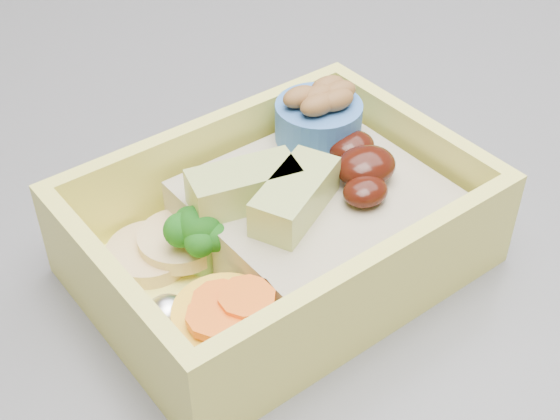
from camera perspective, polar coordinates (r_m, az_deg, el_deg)
bento_box at (r=0.39m, az=0.51°, el=-0.91°), size 0.20×0.16×0.07m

